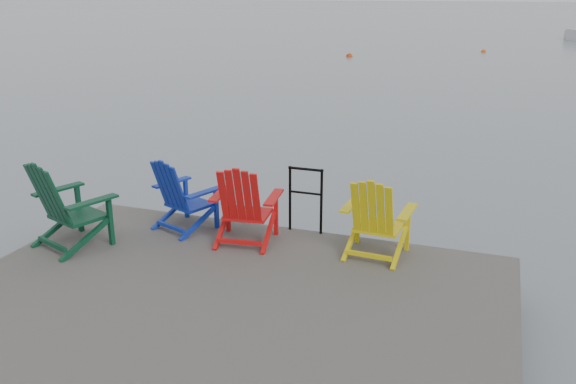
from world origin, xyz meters
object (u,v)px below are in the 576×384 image
(chair_green, at_px, (66,204))
(buoy_b, at_px, (349,57))
(chair_yellow, at_px, (376,217))
(chair_blue, at_px, (182,194))
(buoy_d, at_px, (484,52))
(handrail, at_px, (306,194))
(chair_red, at_px, (244,204))

(chair_green, distance_m, buoy_b, 28.55)
(chair_yellow, bearing_deg, chair_green, -161.31)
(chair_blue, bearing_deg, buoy_b, 120.48)
(chair_blue, distance_m, buoy_d, 32.74)
(chair_blue, bearing_deg, handrail, 37.73)
(chair_green, xyz_separation_m, chair_red, (2.06, 0.85, -0.04))
(buoy_d, bearing_deg, chair_yellow, -89.93)
(chair_green, bearing_deg, buoy_b, 117.33)
(handrail, distance_m, buoy_b, 27.54)
(chair_red, relative_size, buoy_b, 2.80)
(chair_green, relative_size, buoy_b, 3.01)
(buoy_b, relative_size, buoy_d, 1.18)
(buoy_b, xyz_separation_m, buoy_d, (7.05, 5.29, 0.00))
(buoy_d, bearing_deg, chair_red, -92.84)
(chair_green, height_order, chair_blue, chair_green)
(chair_red, bearing_deg, buoy_d, 79.76)
(buoy_b, height_order, buoy_d, buoy_b)
(buoy_d, bearing_deg, buoy_b, -143.09)
(handrail, relative_size, buoy_b, 2.38)
(chair_green, bearing_deg, chair_yellow, 35.43)
(chair_green, distance_m, chair_red, 2.23)
(handrail, distance_m, buoy_d, 32.18)
(chair_green, height_order, buoy_d, chair_green)
(handrail, bearing_deg, chair_blue, -163.54)
(handrail, distance_m, chair_blue, 1.67)
(chair_red, bearing_deg, chair_green, -165.05)
(handrail, relative_size, chair_green, 0.79)
(chair_red, distance_m, chair_yellow, 1.68)
(chair_red, distance_m, buoy_b, 28.03)
(handrail, xyz_separation_m, chair_yellow, (1.05, -0.49, -0.02))
(handrail, xyz_separation_m, buoy_b, (-6.04, 26.85, -1.04))
(chair_green, bearing_deg, chair_red, 42.91)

